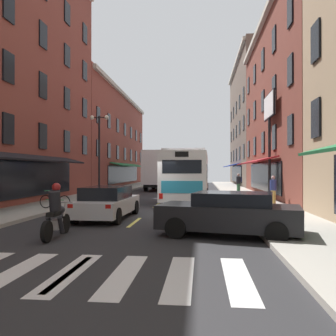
% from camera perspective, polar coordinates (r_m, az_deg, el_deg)
% --- Properties ---
extents(ground_plane, '(34.80, 80.00, 0.10)m').
position_cam_1_polar(ground_plane, '(16.80, -3.33, -7.56)').
color(ground_plane, '#28282B').
extents(lane_centre_dashes, '(0.14, 73.90, 0.01)m').
position_cam_1_polar(lane_centre_dashes, '(16.54, -3.47, -7.48)').
color(lane_centre_dashes, '#DBCC4C').
rests_on(lane_centre_dashes, ground).
extents(crosswalk_near, '(7.10, 2.80, 0.01)m').
position_cam_1_polar(crosswalk_near, '(7.26, -16.36, -16.68)').
color(crosswalk_near, silver).
rests_on(crosswalk_near, ground).
extents(sidewalk_left, '(3.00, 80.00, 0.14)m').
position_cam_1_polar(sidewalk_left, '(18.63, -21.68, -6.45)').
color(sidewalk_left, '#A39E93').
rests_on(sidewalk_left, ground).
extents(sidewalk_right, '(3.00, 80.00, 0.14)m').
position_cam_1_polar(sidewalk_right, '(16.90, 17.00, -7.08)').
color(sidewalk_right, '#A39E93').
rests_on(sidewalk_right, ground).
extents(billboard_sign, '(0.40, 3.07, 6.93)m').
position_cam_1_polar(billboard_sign, '(23.14, 16.85, 8.14)').
color(billboard_sign, black).
rests_on(billboard_sign, sidewalk_right).
extents(transit_bus, '(2.87, 12.39, 3.24)m').
position_cam_1_polar(transit_bus, '(23.55, 3.59, -1.23)').
color(transit_bus, white).
rests_on(transit_bus, ground).
extents(box_truck, '(2.75, 7.07, 3.97)m').
position_cam_1_polar(box_truck, '(34.40, -1.45, -0.42)').
color(box_truck, white).
rests_on(box_truck, ground).
extents(sedan_near, '(4.56, 2.69, 1.36)m').
position_cam_1_polar(sedan_near, '(10.67, 10.35, -7.58)').
color(sedan_near, black).
rests_on(sedan_near, ground).
extents(sedan_mid, '(2.05, 4.62, 1.29)m').
position_cam_1_polar(sedan_mid, '(46.05, 0.39, -2.12)').
color(sedan_mid, navy).
rests_on(sedan_mid, ground).
extents(sedan_far, '(1.98, 4.54, 1.36)m').
position_cam_1_polar(sedan_far, '(14.46, -10.24, -5.75)').
color(sedan_far, silver).
rests_on(sedan_far, ground).
extents(motorcycle_rider, '(0.62, 2.07, 1.66)m').
position_cam_1_polar(motorcycle_rider, '(10.79, -18.46, -7.47)').
color(motorcycle_rider, black).
rests_on(motorcycle_rider, ground).
extents(bicycle_near, '(1.70, 0.48, 0.91)m').
position_cam_1_polar(bicycle_near, '(17.72, -18.65, -5.37)').
color(bicycle_near, black).
rests_on(bicycle_near, sidewalk_left).
extents(pedestrian_near, '(0.48, 0.51, 1.63)m').
position_cam_1_polar(pedestrian_near, '(28.57, 11.91, -2.49)').
color(pedestrian_near, '#33663F').
rests_on(pedestrian_near, sidewalk_right).
extents(pedestrian_mid, '(0.36, 0.36, 1.60)m').
position_cam_1_polar(pedestrian_mid, '(19.90, 17.43, -3.52)').
color(pedestrian_mid, '#B29947').
rests_on(pedestrian_mid, sidewalk_right).
extents(street_lamp_twin, '(1.42, 0.32, 5.95)m').
position_cam_1_polar(street_lamp_twin, '(25.13, -11.62, 2.74)').
color(street_lamp_twin, black).
rests_on(street_lamp_twin, sidewalk_left).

